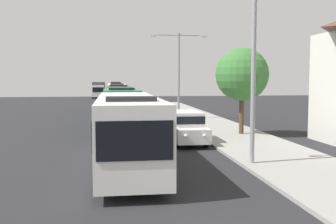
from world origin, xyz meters
TOP-DOWN VIEW (x-y plane):
  - bus_lead at (-1.30, 10.36)m, footprint 2.58×11.64m
  - bus_second_in_line at (-1.30, 23.93)m, footprint 2.58×11.21m
  - bus_middle at (-1.30, 37.20)m, footprint 2.58×10.90m
  - bus_fourth_in_line at (-1.30, 49.70)m, footprint 2.58×11.78m
  - bus_rear at (-1.30, 62.94)m, footprint 2.58×10.46m
  - bus_tail_end at (-1.30, 76.08)m, footprint 2.58×11.11m
  - white_suv at (2.40, 16.10)m, footprint 1.86×5.11m
  - box_truck_oncoming at (-4.60, 73.48)m, footprint 2.35×7.23m
  - streetlamp_near at (4.10, 9.48)m, footprint 5.76×0.28m
  - streetlamp_mid at (4.10, 29.10)m, footprint 5.18×0.28m
  - roadside_tree at (6.62, 18.59)m, footprint 3.54×3.54m

SIDE VIEW (x-z plane):
  - white_suv at x=2.40m, z-range 0.08..1.98m
  - bus_rear at x=-1.30m, z-range 0.08..3.29m
  - bus_middle at x=-1.30m, z-range 0.08..3.29m
  - bus_tail_end at x=-1.30m, z-range 0.09..3.30m
  - bus_second_in_line at x=-1.30m, z-range 0.09..3.30m
  - bus_lead at x=-1.30m, z-range 0.09..3.30m
  - bus_fourth_in_line at x=-1.30m, z-range 0.09..3.30m
  - box_truck_oncoming at x=-4.60m, z-range 0.13..3.28m
  - roadside_tree at x=6.62m, z-range 1.23..6.97m
  - streetlamp_near at x=4.10m, z-range 1.05..8.78m
  - streetlamp_mid at x=4.10m, z-range 1.01..8.84m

